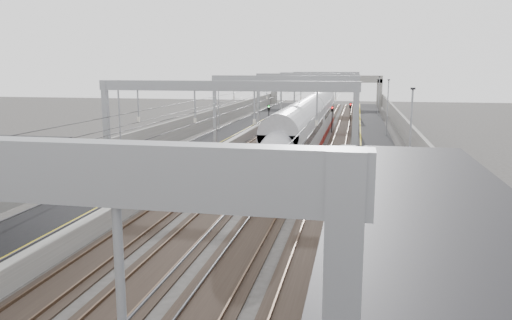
% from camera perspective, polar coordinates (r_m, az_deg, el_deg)
% --- Properties ---
extents(platform_left, '(4.00, 120.00, 1.00)m').
position_cam_1_polar(platform_left, '(49.31, -5.60, 1.38)').
color(platform_left, black).
rests_on(platform_left, ground).
extents(platform_right, '(4.00, 120.00, 1.00)m').
position_cam_1_polar(platform_right, '(47.20, 13.32, 0.75)').
color(platform_right, black).
rests_on(platform_right, ground).
extents(tracks, '(11.40, 140.00, 0.20)m').
position_cam_1_polar(tracks, '(47.68, 3.65, 0.55)').
color(tracks, black).
rests_on(tracks, ground).
extents(overhead_line, '(13.00, 140.00, 6.60)m').
position_cam_1_polar(overhead_line, '(53.58, 4.70, 8.18)').
color(overhead_line, gray).
rests_on(overhead_line, platform_left).
extents(overbridge, '(22.00, 2.20, 6.90)m').
position_cam_1_polar(overbridge, '(101.79, 7.98, 8.67)').
color(overbridge, slate).
rests_on(overbridge, ground).
extents(wall_left, '(0.30, 120.00, 3.20)m').
position_cam_1_polar(wall_left, '(50.18, -9.12, 2.73)').
color(wall_left, slate).
rests_on(wall_left, ground).
extents(wall_right, '(0.30, 120.00, 3.20)m').
position_cam_1_polar(wall_right, '(47.26, 17.25, 1.92)').
color(wall_right, slate).
rests_on(wall_right, ground).
extents(train, '(2.72, 49.52, 4.30)m').
position_cam_1_polar(train, '(52.08, 6.06, 3.64)').
color(train, maroon).
rests_on(train, ground).
extents(signal_green, '(0.32, 0.32, 3.48)m').
position_cam_1_polar(signal_green, '(66.81, 1.48, 5.43)').
color(signal_green, black).
rests_on(signal_green, ground).
extents(signal_red_near, '(0.32, 0.32, 3.48)m').
position_cam_1_polar(signal_red_near, '(65.45, 8.70, 5.21)').
color(signal_red_near, black).
rests_on(signal_red_near, ground).
extents(signal_red_far, '(0.32, 0.32, 3.48)m').
position_cam_1_polar(signal_red_far, '(72.13, 10.73, 5.62)').
color(signal_red_far, black).
rests_on(signal_red_far, ground).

